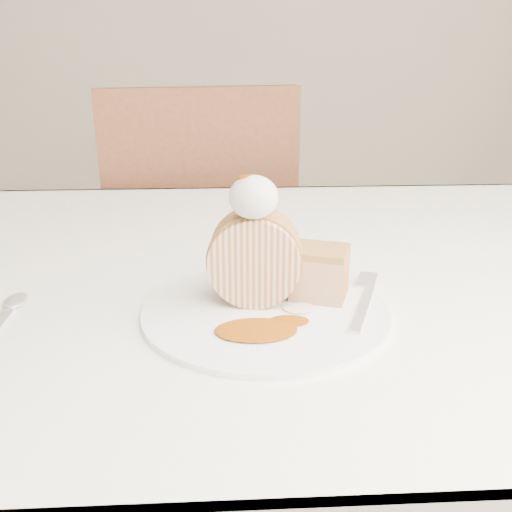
{
  "coord_description": "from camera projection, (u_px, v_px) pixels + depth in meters",
  "views": [
    {
      "loc": [
        -0.02,
        -0.54,
        1.03
      ],
      "look_at": [
        0.01,
        0.04,
        0.82
      ],
      "focal_mm": 40.0,
      "sensor_mm": 36.0,
      "label": 1
    }
  ],
  "objects": [
    {
      "name": "fork",
      "position": [
        363.0,
        309.0,
        0.62
      ],
      "size": [
        0.08,
        0.16,
        0.0
      ],
      "primitive_type": "cube",
      "rotation": [
        0.0,
        0.0,
        -0.37
      ],
      "color": "silver",
      "rests_on": "plate"
    },
    {
      "name": "roulade_slice",
      "position": [
        255.0,
        258.0,
        0.63
      ],
      "size": [
        0.11,
        0.06,
        0.1
      ],
      "primitive_type": "cylinder",
      "rotation": [
        1.57,
        0.0,
        -0.1
      ],
      "color": "beige",
      "rests_on": "plate"
    },
    {
      "name": "whipped_cream",
      "position": [
        254.0,
        197.0,
        0.6
      ],
      "size": [
        0.05,
        0.05,
        0.05
      ],
      "primitive_type": "ellipsoid",
      "color": "silver",
      "rests_on": "roulade_slice"
    },
    {
      "name": "cake_chunk",
      "position": [
        320.0,
        275.0,
        0.65
      ],
      "size": [
        0.08,
        0.07,
        0.05
      ],
      "primitive_type": "cube",
      "rotation": [
        0.0,
        0.0,
        -0.34
      ],
      "color": "#A5753E",
      "rests_on": "plate"
    },
    {
      "name": "plate",
      "position": [
        266.0,
        312.0,
        0.63
      ],
      "size": [
        0.35,
        0.35,
        0.01
      ],
      "primitive_type": "cylinder",
      "rotation": [
        0.0,
        0.0,
        -0.34
      ],
      "color": "white",
      "rests_on": "table"
    },
    {
      "name": "table",
      "position": [
        244.0,
        320.0,
        0.82
      ],
      "size": [
        1.4,
        0.9,
        0.75
      ],
      "color": "white",
      "rests_on": "ground"
    },
    {
      "name": "caramel_pool",
      "position": [
        256.0,
        330.0,
        0.58
      ],
      "size": [
        0.1,
        0.08,
        0.0
      ],
      "primitive_type": null,
      "rotation": [
        0.0,
        0.0,
        -0.34
      ],
      "color": "#823B05",
      "rests_on": "plate"
    },
    {
      "name": "chair_far",
      "position": [
        197.0,
        249.0,
        1.46
      ],
      "size": [
        0.54,
        0.54,
        0.95
      ],
      "rotation": [
        0.0,
        0.0,
        3.36
      ],
      "color": "brown",
      "rests_on": "ground"
    },
    {
      "name": "caramel_drizzle",
      "position": [
        250.0,
        172.0,
        0.59
      ],
      "size": [
        0.03,
        0.02,
        0.01
      ],
      "primitive_type": "ellipsoid",
      "color": "#823B05",
      "rests_on": "whipped_cream"
    }
  ]
}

